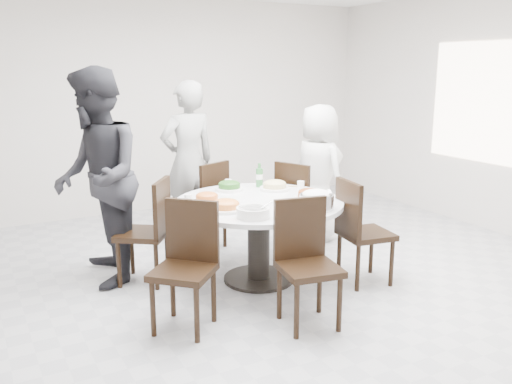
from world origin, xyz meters
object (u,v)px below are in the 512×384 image
diner_middle (188,162)px  soup_bowl (253,212)px  chair_se (366,232)px  rice_bowl (317,202)px  chair_nw (142,231)px  diner_left (97,178)px  chair_ne (301,205)px  chair_s (309,266)px  chair_n (202,205)px  chair_sw (183,269)px  dining_table (259,241)px  beverage_bottle (259,175)px  diner_right (318,173)px

diner_middle → soup_bowl: 1.94m
chair_se → rice_bowl: chair_se is taller
chair_nw → rice_bowl: chair_nw is taller
diner_middle → diner_left: diner_left is taller
chair_ne → chair_s: bearing=125.2°
chair_n → chair_sw: same height
chair_s → dining_table: bearing=94.1°
diner_middle → beverage_bottle: size_ratio=7.45×
diner_right → chair_se: bearing=157.1°
rice_bowl → chair_s: bearing=-129.0°
chair_sw → chair_nw: bearing=133.9°
chair_nw → diner_left: (-0.32, 0.18, 0.49)m
chair_s → soup_bowl: bearing=122.1°
chair_n → diner_left: size_ratio=0.49×
soup_bowl → beverage_bottle: bearing=58.5°
chair_s → diner_left: size_ratio=0.49×
dining_table → diner_middle: 1.56m
chair_se → rice_bowl: 0.63m
dining_table → diner_right: size_ratio=0.99×
chair_s → beverage_bottle: bearing=85.3°
chair_n → chair_nw: size_ratio=1.00×
chair_ne → rice_bowl: chair_ne is taller
chair_se → diner_middle: 2.20m
rice_bowl → beverage_bottle: 0.97m
diner_left → rice_bowl: size_ratio=6.68×
chair_ne → beverage_bottle: (-0.56, -0.09, 0.39)m
diner_middle → chair_s: bearing=84.3°
dining_table → rice_bowl: bearing=-58.7°
chair_n → chair_sw: size_ratio=1.00×
chair_se → diner_left: size_ratio=0.49×
beverage_bottle → chair_nw: bearing=-179.0°
dining_table → beverage_bottle: bearing=60.4°
diner_right → chair_n: bearing=69.6°
chair_n → diner_middle: 0.56m
chair_nw → diner_right: diner_right is taller
diner_right → diner_middle: 1.45m
chair_nw → chair_ne: bearing=128.9°
chair_sw → diner_right: bearing=76.9°
chair_sw → rice_bowl: 1.28m
chair_n → chair_s: size_ratio=1.00×
chair_sw → chair_s: same height
dining_table → chair_s: chair_s is taller
chair_n → rice_bowl: (0.38, -1.57, 0.34)m
chair_nw → chair_sw: 1.04m
chair_ne → chair_se: 1.07m
chair_ne → diner_left: bearing=64.6°
diner_middle → soup_bowl: (-0.22, -1.92, -0.09)m
chair_s → diner_left: diner_left is taller
dining_table → chair_se: size_ratio=1.58×
chair_sw → dining_table: bearing=75.5°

